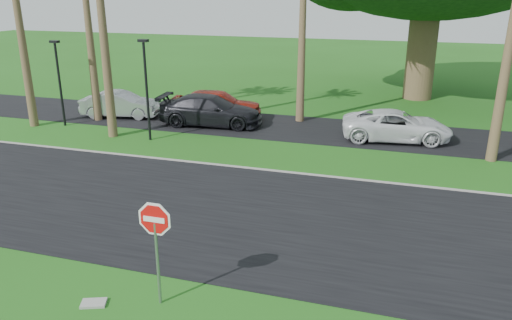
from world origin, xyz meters
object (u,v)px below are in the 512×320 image
at_px(car_dark, 210,111).
at_px(car_minivan, 397,126).
at_px(car_silver, 121,105).
at_px(car_red, 216,105).
at_px(stop_sign_near, 156,233).

height_order(car_dark, car_minivan, car_dark).
distance_m(car_silver, car_minivan, 14.72).
xyz_separation_m(car_silver, car_minivan, (14.72, -0.11, -0.01)).
bearing_deg(car_red, car_dark, 178.26).
bearing_deg(car_minivan, car_dark, 82.35).
relative_size(stop_sign_near, car_dark, 0.49).
relative_size(car_silver, car_dark, 0.80).
distance_m(car_dark, car_minivan, 9.34).
distance_m(stop_sign_near, car_silver, 18.07).
xyz_separation_m(stop_sign_near, car_minivan, (4.58, 14.82, -1.08)).
xyz_separation_m(stop_sign_near, car_red, (-4.89, 15.98, -0.95)).
distance_m(car_silver, car_red, 5.35).
bearing_deg(stop_sign_near, car_red, 107.02).
bearing_deg(car_red, car_silver, 93.05).
distance_m(stop_sign_near, car_red, 16.74).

